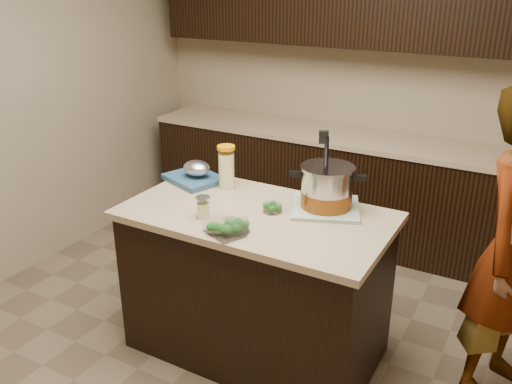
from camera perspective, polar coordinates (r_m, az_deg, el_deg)
ground_plane at (r=3.42m, az=0.00°, el=-16.02°), size 4.00×4.00×0.00m
room_shell at (r=2.72m, az=0.00°, el=13.69°), size 4.04×4.04×2.72m
back_cabinets at (r=4.45m, az=11.09°, el=6.43°), size 3.60×0.63×2.33m
island at (r=3.16m, az=0.00°, el=-9.57°), size 1.46×0.81×0.90m
dish_towel at (r=3.01m, az=7.35°, el=-1.64°), size 0.47×0.47×0.02m
stock_pot at (r=2.97m, az=7.45°, el=0.27°), size 0.40×0.38×0.42m
lemonade_pitcher at (r=3.26m, az=-3.13°, el=2.50°), size 0.11×0.11×0.26m
mason_jar at (r=2.89m, az=-5.59°, el=-1.64°), size 0.09×0.09×0.13m
broccoli_tub_left at (r=2.95m, az=1.74°, el=-1.68°), size 0.12×0.12×0.05m
broccoli_tub_right at (r=2.73m, az=-2.01°, el=-3.66°), size 0.15×0.15×0.06m
broccoli_tub_rect at (r=2.71m, az=-3.37°, el=-3.81°), size 0.24×0.21×0.07m
blue_tray at (r=3.39m, az=-6.41°, el=1.82°), size 0.41×0.37×0.13m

